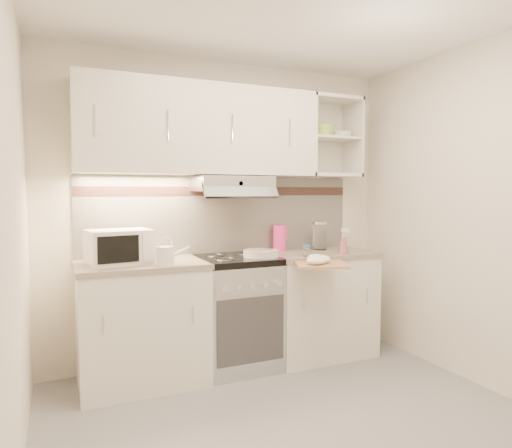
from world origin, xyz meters
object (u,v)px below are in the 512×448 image
electric_range (237,312)px  microwave (119,247)px  plate_stack (261,254)px  pink_pitcher (280,238)px  cutting_board (321,264)px  glass_jar (320,236)px  spray_bottle (343,243)px  watering_can (166,255)px

electric_range → microwave: (-0.90, 0.01, 0.57)m
plate_stack → pink_pitcher: bearing=43.8°
plate_stack → pink_pitcher: size_ratio=1.26×
microwave → plate_stack: (1.07, -0.11, -0.09)m
microwave → cutting_board: (1.40, -0.46, -0.15)m
pink_pitcher → glass_jar: 0.37m
pink_pitcher → microwave: bearing=-167.8°
glass_jar → spray_bottle: (0.03, -0.33, -0.04)m
watering_can → plate_stack: size_ratio=0.85×
watering_can → plate_stack: 0.79m
glass_jar → electric_range: bearing=-172.6°
watering_can → cutting_board: (1.11, -0.24, -0.10)m
pink_pitcher → watering_can: bearing=-154.8°
plate_stack → pink_pitcher: pink_pitcher is taller
microwave → watering_can: bearing=-45.9°
microwave → pink_pitcher: size_ratio=2.08×
microwave → cutting_board: 1.49m
pink_pitcher → cutting_board: size_ratio=0.61×
spray_bottle → cutting_board: size_ratio=0.61×
watering_can → spray_bottle: size_ratio=1.06×
electric_range → spray_bottle: 1.04m
plate_stack → spray_bottle: bearing=-9.6°
microwave → pink_pitcher: (1.39, 0.19, -0.01)m
microwave → spray_bottle: (1.77, -0.23, -0.03)m
electric_range → plate_stack: 0.52m
spray_bottle → electric_range: bearing=165.4°
electric_range → pink_pitcher: 0.77m
plate_stack → cutting_board: plate_stack is taller
watering_can → pink_pitcher: pink_pitcher is taller
cutting_board → microwave: bearing=-177.2°
plate_stack → glass_jar: (0.67, 0.21, 0.10)m
glass_jar → spray_bottle: bearing=-85.3°
watering_can → glass_jar: bearing=12.6°
plate_stack → glass_jar: 0.71m
glass_jar → cutting_board: (-0.34, -0.57, -0.16)m
cutting_board → electric_range: bearing=158.7°
microwave → plate_stack: microwave is taller
watering_can → cutting_board: 1.14m
microwave → glass_jar: bearing=-4.4°
electric_range → cutting_board: bearing=-42.3°
watering_can → pink_pitcher: bearing=20.8°
electric_range → cutting_board: (0.50, -0.46, 0.42)m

